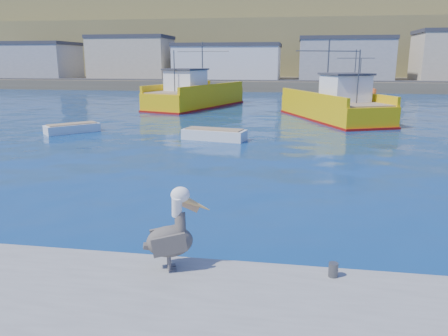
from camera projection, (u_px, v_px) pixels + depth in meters
name	position (u px, v px, depth m)	size (l,w,h in m)	color
ground	(219.00, 229.00, 12.88)	(260.00, 260.00, 0.00)	navy
dock_bollards	(219.00, 261.00, 9.37)	(36.20, 0.20, 0.30)	#4C4C4C
far_shore	(290.00, 44.00, 115.34)	(200.00, 81.00, 24.00)	brown
trawler_yellow_a	(195.00, 96.00, 46.16)	(8.70, 14.58, 6.84)	#DCAF09
trawler_yellow_b	(334.00, 106.00, 36.26)	(8.95, 13.26, 6.68)	#DCAF09
boat_orange	(355.00, 93.00, 51.70)	(4.39, 8.50, 6.09)	#CA4B17
skiff_left	(72.00, 129.00, 30.00)	(3.36, 3.44, 0.77)	silver
skiff_mid	(214.00, 135.00, 27.30)	(4.14, 2.12, 0.86)	silver
pelican	(172.00, 234.00, 9.22)	(1.44, 0.90, 1.81)	#595451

